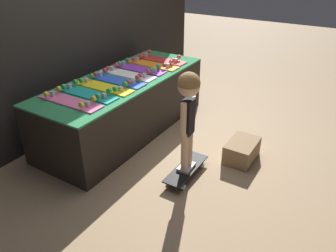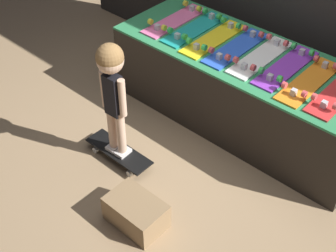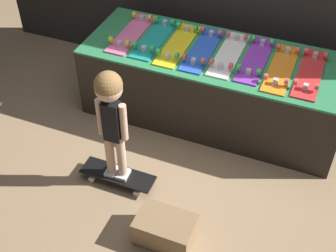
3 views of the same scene
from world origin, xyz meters
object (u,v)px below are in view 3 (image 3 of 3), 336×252
object	(u,v)px
skateboard_teal_on_rack	(155,37)
skateboard_purple_on_rack	(255,59)
skateboard_on_floor	(118,175)
storage_box	(165,229)
skateboard_yellow_on_rack	(178,44)
skateboard_orange_on_rack	(281,68)
skateboard_red_on_rack	(310,73)
skateboard_blue_on_rack	(203,49)
skateboard_white_on_rack	(229,54)
child	(111,108)
skateboard_pink_on_rack	(132,33)

from	to	relation	value
skateboard_teal_on_rack	skateboard_purple_on_rack	distance (m)	0.94
skateboard_on_floor	storage_box	size ratio (longest dim) A/B	1.46
skateboard_yellow_on_rack	skateboard_orange_on_rack	world-z (taller)	same
skateboard_red_on_rack	storage_box	size ratio (longest dim) A/B	1.71
skateboard_blue_on_rack	skateboard_orange_on_rack	xyz separation A→B (m)	(0.71, -0.02, 0.00)
skateboard_white_on_rack	skateboard_purple_on_rack	bearing A→B (deg)	1.86
skateboard_yellow_on_rack	skateboard_blue_on_rack	bearing A→B (deg)	1.52
skateboard_purple_on_rack	child	bearing A→B (deg)	-124.89
skateboard_pink_on_rack	child	world-z (taller)	child
skateboard_teal_on_rack	skateboard_orange_on_rack	distance (m)	1.18
skateboard_yellow_on_rack	skateboard_red_on_rack	bearing A→B (deg)	0.08
skateboard_orange_on_rack	child	xyz separation A→B (m)	(-1.04, -1.10, 0.09)
child	storage_box	distance (m)	0.98
skateboard_yellow_on_rack	skateboard_white_on_rack	xyz separation A→B (m)	(0.47, 0.02, 0.00)
skateboard_pink_on_rack	skateboard_orange_on_rack	size ratio (longest dim) A/B	1.00
skateboard_white_on_rack	storage_box	bearing A→B (deg)	-89.41
skateboard_teal_on_rack	skateboard_yellow_on_rack	world-z (taller)	same
skateboard_white_on_rack	skateboard_red_on_rack	size ratio (longest dim) A/B	1.00
skateboard_pink_on_rack	child	xyz separation A→B (m)	(0.38, -1.14, 0.09)
storage_box	skateboard_blue_on_rack	bearing A→B (deg)	99.50
skateboard_yellow_on_rack	skateboard_teal_on_rack	bearing A→B (deg)	174.01
skateboard_teal_on_rack	skateboard_orange_on_rack	world-z (taller)	same
skateboard_blue_on_rack	skateboard_purple_on_rack	world-z (taller)	same
skateboard_white_on_rack	skateboard_orange_on_rack	size ratio (longest dim) A/B	1.00
skateboard_yellow_on_rack	skateboard_on_floor	bearing A→B (deg)	-94.83
skateboard_teal_on_rack	skateboard_orange_on_rack	size ratio (longest dim) A/B	1.00
skateboard_white_on_rack	skateboard_orange_on_rack	world-z (taller)	same
skateboard_orange_on_rack	storage_box	world-z (taller)	skateboard_orange_on_rack
skateboard_yellow_on_rack	skateboard_purple_on_rack	bearing A→B (deg)	2.43
skateboard_white_on_rack	skateboard_orange_on_rack	distance (m)	0.47
skateboard_purple_on_rack	skateboard_red_on_rack	distance (m)	0.47
skateboard_red_on_rack	skateboard_pink_on_rack	bearing A→B (deg)	179.31
skateboard_red_on_rack	child	bearing A→B (deg)	-138.63
skateboard_orange_on_rack	child	size ratio (longest dim) A/B	0.72
skateboard_teal_on_rack	child	world-z (taller)	child
skateboard_red_on_rack	skateboard_blue_on_rack	bearing A→B (deg)	179.73
skateboard_blue_on_rack	skateboard_orange_on_rack	size ratio (longest dim) A/B	1.00
skateboard_pink_on_rack	child	distance (m)	1.20
skateboard_teal_on_rack	skateboard_white_on_rack	world-z (taller)	same
skateboard_pink_on_rack	skateboard_yellow_on_rack	xyz separation A→B (m)	(0.47, -0.02, 0.00)
skateboard_purple_on_rack	skateboard_on_floor	xyz separation A→B (m)	(-0.80, -1.15, -0.64)
skateboard_red_on_rack	skateboard_teal_on_rack	bearing A→B (deg)	179.07
skateboard_purple_on_rack	skateboard_orange_on_rack	size ratio (longest dim) A/B	1.00
skateboard_white_on_rack	skateboard_purple_on_rack	size ratio (longest dim) A/B	1.00
skateboard_blue_on_rack	skateboard_red_on_rack	size ratio (longest dim) A/B	1.00
skateboard_pink_on_rack	skateboard_yellow_on_rack	bearing A→B (deg)	-2.64
skateboard_yellow_on_rack	skateboard_pink_on_rack	bearing A→B (deg)	177.36
skateboard_pink_on_rack	skateboard_white_on_rack	distance (m)	0.94
skateboard_pink_on_rack	skateboard_red_on_rack	world-z (taller)	same
skateboard_purple_on_rack	storage_box	world-z (taller)	skateboard_purple_on_rack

